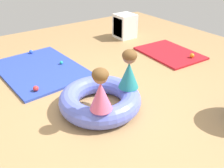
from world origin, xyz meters
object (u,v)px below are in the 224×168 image
storage_cube (124,26)px  play_ball_orange (192,55)px  child_in_pink (101,90)px  play_ball_red (36,88)px  play_ball_blue (31,52)px  child_in_teal (129,70)px  play_ball_teal (61,63)px  inflatable_cushion (100,100)px

storage_cube → play_ball_orange: bearing=8.6°
child_in_pink → play_ball_red: (-1.23, -0.38, -0.45)m
child_in_pink → play_ball_blue: child_in_pink is taller
child_in_teal → child_in_pink: bearing=27.0°
play_ball_teal → play_ball_blue: size_ratio=0.84×
play_ball_red → play_ball_teal: bearing=132.2°
child_in_teal → play_ball_teal: child_in_teal is taller
play_ball_blue → play_ball_red: bearing=-16.7°
play_ball_red → inflatable_cushion: bearing=33.4°
child_in_pink → storage_cube: (-2.51, 2.30, -0.25)m
inflatable_cushion → storage_cube: size_ratio=2.00×
child_in_pink → child_in_teal: bearing=167.2°
play_ball_blue → inflatable_cushion: bearing=3.3°
child_in_pink → play_ball_red: size_ratio=6.15×
inflatable_cushion → play_ball_red: (-0.89, -0.59, -0.05)m
child_in_pink → play_ball_teal: child_in_pink is taller
play_ball_teal → play_ball_blue: bearing=-161.5°
child_in_teal → play_ball_red: 1.48m
inflatable_cushion → play_ball_orange: size_ratio=12.64×
play_ball_teal → play_ball_orange: size_ratio=0.71×
play_ball_teal → storage_cube: size_ratio=0.11×
play_ball_red → play_ball_orange: size_ratio=0.97×
inflatable_cushion → child_in_teal: bearing=70.4°
inflatable_cushion → child_in_teal: 0.57m
storage_cube → play_ball_red: bearing=-64.5°
play_ball_orange → storage_cube: size_ratio=0.16×
play_ball_red → play_ball_teal: size_ratio=1.38×
play_ball_orange → storage_cube: storage_cube is taller
child_in_pink → play_ball_red: bearing=-105.7°
play_ball_teal → child_in_pink: bearing=-10.4°
child_in_teal → play_ball_red: child_in_teal is taller
play_ball_red → storage_cube: bearing=115.5°
inflatable_cushion → play_ball_red: size_ratio=12.97×
inflatable_cushion → play_ball_orange: (-0.34, 2.37, -0.05)m
child_in_teal → play_ball_teal: (-1.68, -0.24, -0.47)m
play_ball_orange → child_in_teal: bearing=-76.7°
inflatable_cushion → play_ball_blue: bearing=-176.7°
child_in_teal → play_ball_red: (-1.02, -0.97, -0.45)m
play_ball_red → storage_cube: size_ratio=0.15×
child_in_pink → inflatable_cushion: bearing=-153.4°
play_ball_teal → play_ball_blue: 0.88m
play_ball_teal → play_ball_blue: (-0.84, -0.28, 0.01)m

